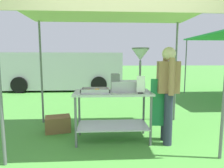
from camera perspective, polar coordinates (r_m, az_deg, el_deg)
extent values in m
plane|color=#478E38|center=(8.34, -1.21, -2.51)|extent=(70.00, 70.00, 0.00)
cylinder|color=slate|center=(4.54, -19.89, 2.96)|extent=(0.04, 0.04, 2.22)
cylinder|color=slate|center=(4.67, 18.03, 3.15)|extent=(0.04, 0.04, 2.22)
cube|color=#CCB78E|center=(3.55, 0.05, 20.73)|extent=(3.19, 1.98, 0.05)
cube|color=#CCB78E|center=(2.57, 1.45, 22.89)|extent=(3.19, 0.02, 0.24)
cube|color=#B7B7BC|center=(3.35, 0.20, -2.51)|extent=(1.31, 0.64, 0.04)
cube|color=#B7B7BC|center=(3.50, 0.19, -11.95)|extent=(1.21, 0.58, 0.02)
cylinder|color=slate|center=(3.22, -10.52, -10.98)|extent=(0.04, 0.04, 0.83)
cylinder|color=slate|center=(3.29, 11.25, -10.57)|extent=(0.04, 0.04, 0.83)
cylinder|color=slate|center=(3.73, -9.49, -8.42)|extent=(0.04, 0.04, 0.83)
cylinder|color=slate|center=(3.79, 9.20, -8.14)|extent=(0.04, 0.04, 0.83)
cube|color=#B7B7BC|center=(3.25, -4.88, -2.40)|extent=(0.46, 0.31, 0.01)
cube|color=#B7B7BC|center=(3.10, -4.96, -2.21)|extent=(0.46, 0.01, 0.06)
cube|color=#B7B7BC|center=(3.40, -4.82, -1.38)|extent=(0.46, 0.01, 0.06)
cube|color=#B7B7BC|center=(3.26, -8.86, -1.80)|extent=(0.01, 0.31, 0.06)
cube|color=#B7B7BC|center=(3.25, -0.90, -1.75)|extent=(0.01, 0.31, 0.06)
torus|color=gold|center=(3.19, -4.20, -2.24)|extent=(0.10, 0.10, 0.03)
torus|color=gold|center=(3.32, -6.66, -1.89)|extent=(0.11, 0.11, 0.03)
torus|color=gold|center=(3.20, -1.76, -2.20)|extent=(0.09, 0.09, 0.03)
torus|color=gold|center=(3.31, -4.35, -1.88)|extent=(0.11, 0.11, 0.03)
torus|color=gold|center=(3.20, -5.82, -2.21)|extent=(0.11, 0.11, 0.03)
torus|color=gold|center=(3.28, -2.01, -1.96)|extent=(0.11, 0.11, 0.03)
torus|color=gold|center=(3.25, -7.97, -2.11)|extent=(0.11, 0.11, 0.03)
torus|color=gold|center=(3.17, -2.96, -2.29)|extent=(0.11, 0.11, 0.03)
torus|color=gold|center=(3.16, -8.02, -2.36)|extent=(0.11, 0.11, 0.03)
torus|color=gold|center=(3.25, -4.37, -1.65)|extent=(0.10, 0.10, 0.03)
torus|color=gold|center=(3.28, -3.27, -1.98)|extent=(0.11, 0.11, 0.03)
cube|color=#B7B7BC|center=(3.39, 4.46, -0.59)|extent=(0.56, 0.28, 0.18)
cube|color=slate|center=(3.35, 0.92, 1.93)|extent=(0.14, 0.22, 0.12)
cylinder|color=slate|center=(3.40, 8.19, 3.86)|extent=(0.04, 0.04, 0.35)
cone|color=#B7B7BC|center=(3.39, 8.27, 8.39)|extent=(0.28, 0.28, 0.19)
cylinder|color=slate|center=(3.40, 8.30, 10.18)|extent=(0.29, 0.29, 0.02)
cube|color=black|center=(3.21, 8.32, -2.57)|extent=(0.08, 0.05, 0.02)
cube|color=white|center=(3.18, 8.37, -0.03)|extent=(0.13, 0.03, 0.27)
cylinder|color=#2D3347|center=(3.39, 16.02, -9.90)|extent=(0.14, 0.14, 0.86)
cylinder|color=#2D3347|center=(3.58, 15.25, -8.97)|extent=(0.14, 0.14, 0.86)
cube|color=#9E704C|center=(3.35, 16.03, 1.95)|extent=(0.36, 0.25, 0.52)
cube|color=#237F47|center=(3.39, 13.80, -5.29)|extent=(0.32, 0.05, 0.80)
cylinder|color=#9E704C|center=(3.14, 17.00, 2.05)|extent=(0.10, 0.10, 0.58)
cylinder|color=#9E704C|center=(3.57, 15.20, 2.70)|extent=(0.10, 0.10, 0.58)
sphere|color=beige|center=(3.34, 16.26, 8.45)|extent=(0.22, 0.22, 0.22)
cube|color=brown|center=(4.07, -15.46, -11.12)|extent=(0.54, 0.43, 0.30)
cube|color=#BCBCC1|center=(9.45, -13.95, 3.86)|extent=(5.35, 1.90, 1.60)
cube|color=#1E2833|center=(10.03, -25.86, 5.82)|extent=(0.10, 1.62, 0.70)
cylinder|color=black|center=(9.07, -25.27, -0.24)|extent=(0.68, 0.24, 0.68)
cylinder|color=black|center=(10.81, -21.61, 1.04)|extent=(0.68, 0.24, 0.68)
cylinder|color=black|center=(8.41, -3.85, -0.10)|extent=(0.68, 0.24, 0.68)
cylinder|color=black|center=(10.26, -3.76, 1.23)|extent=(0.68, 0.24, 0.68)
cylinder|color=slate|center=(8.71, 20.63, 4.69)|extent=(0.04, 0.04, 2.19)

